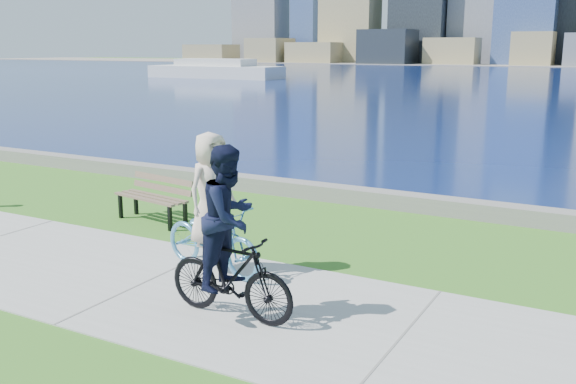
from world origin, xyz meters
name	(u,v)px	position (x,y,z in m)	size (l,w,h in m)	color
ground	(146,283)	(0.00, 0.00, 0.00)	(320.00, 320.00, 0.00)	#2F681B
concrete_path	(146,282)	(0.00, 0.00, 0.01)	(80.00, 3.50, 0.02)	#9D9E99
seawall	(324,192)	(0.00, 6.20, 0.17)	(90.00, 0.50, 0.35)	slate
ferry_near	(215,70)	(-36.66, 53.93, 0.90)	(15.91, 4.55, 2.16)	silver
park_bench	(155,195)	(-2.17, 2.81, 0.56)	(1.83, 0.90, 0.91)	black
cyclist_woman	(212,221)	(0.61, 0.89, 0.84)	(1.12, 2.14, 2.21)	#4F95C2
cyclist_man	(230,247)	(1.84, -0.46, 0.98)	(0.71, 1.89, 2.28)	black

